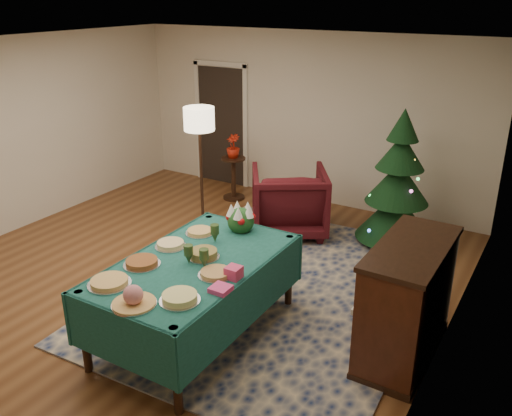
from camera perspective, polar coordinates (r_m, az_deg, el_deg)
The scene contains 24 objects.
room_shell at distance 5.96m, azimuth -9.89°, elevation 3.02°, with size 7.00×7.00×7.00m.
doorway at distance 9.63m, azimuth -3.65°, elevation 8.97°, with size 1.08×0.04×2.16m.
rug at distance 6.38m, azimuth 2.08°, elevation -8.58°, with size 3.20×4.20×0.02m, color #15244F.
buffet_table at distance 5.33m, azimuth -6.41°, elevation -7.16°, with size 1.26×2.15×0.84m.
platter_0 at distance 4.98m, azimuth -15.18°, elevation -7.55°, with size 0.38×0.38×0.05m.
platter_1 at distance 4.61m, azimuth -12.78°, elevation -9.18°, with size 0.37×0.37×0.18m.
platter_2 at distance 4.62m, azimuth -8.03°, elevation -9.34°, with size 0.35×0.35×0.07m.
platter_3 at distance 5.24m, azimuth -11.93°, elevation -5.64°, with size 0.35×0.35×0.06m.
platter_4 at distance 4.97m, azimuth -4.25°, elevation -6.88°, with size 0.33×0.33×0.05m.
platter_5 at distance 5.55m, azimuth -8.99°, elevation -3.83°, with size 0.32×0.32×0.06m.
platter_6 at distance 5.29m, azimuth -5.54°, elevation -4.85°, with size 0.31×0.31×0.08m.
platter_7 at distance 5.81m, azimuth -5.94°, elevation -2.51°, with size 0.31×0.31×0.05m.
goblet_0 at distance 5.57m, azimuth -4.36°, elevation -2.63°, with size 0.09×0.09×0.19m.
goblet_1 at distance 5.07m, azimuth -5.48°, elevation -5.27°, with size 0.09×0.09×0.19m.
goblet_2 at distance 5.16m, azimuth -7.11°, elevation -4.82°, with size 0.09×0.09×0.19m.
napkin_stack at distance 4.73m, azimuth -3.74°, elevation -8.51°, with size 0.17×0.17×0.04m, color #E13E83.
gift_box at distance 4.91m, azimuth -2.36°, elevation -6.80°, with size 0.13×0.13×0.11m, color #DD3D6E.
centerpiece at distance 5.81m, azimuth -1.62°, elevation -1.05°, with size 0.30×0.30×0.35m.
armchair at distance 7.65m, azimuth 3.51°, elevation 1.03°, with size 1.02×0.95×1.05m, color #430E13.
floor_lamp at distance 7.61m, azimuth -5.99°, elevation 8.53°, with size 0.43×0.43×1.77m.
side_table at distance 8.99m, azimuth -2.37°, elevation 3.08°, with size 0.40×0.40×0.71m.
potted_plant at distance 8.85m, azimuth -2.42°, elevation 5.99°, with size 0.22×0.39×0.22m, color #AE1D0C.
christmas_tree at distance 7.44m, azimuth 14.70°, elevation 2.33°, with size 1.23×1.23×1.87m.
piano at distance 5.29m, azimuth 15.53°, elevation -9.53°, with size 0.64×1.33×1.15m.
Camera 1 is at (3.73, -4.24, 3.25)m, focal length 38.00 mm.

